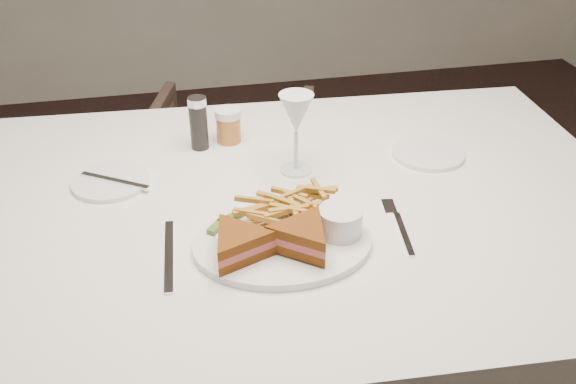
# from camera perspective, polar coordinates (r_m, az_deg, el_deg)

# --- Properties ---
(table) EXTENTS (1.49, 1.04, 0.75)m
(table) POSITION_cam_1_polar(r_m,az_deg,el_deg) (1.51, -0.41, -12.79)
(table) COLOR white
(table) RESTS_ON ground
(chair_far) EXTENTS (0.69, 0.67, 0.58)m
(chair_far) POSITION_cam_1_polar(r_m,az_deg,el_deg) (2.30, -5.09, 1.94)
(chair_far) COLOR #49362D
(chair_far) RESTS_ON ground
(table_setting) EXTENTS (0.85, 0.63, 0.18)m
(table_setting) POSITION_cam_1_polar(r_m,az_deg,el_deg) (1.21, -0.84, -0.69)
(table_setting) COLOR white
(table_setting) RESTS_ON table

